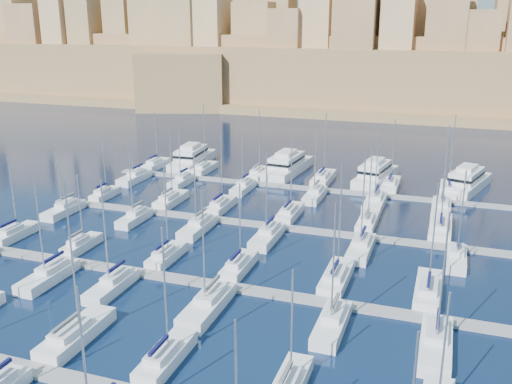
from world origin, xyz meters
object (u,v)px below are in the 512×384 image
at_px(motor_yacht_a, 192,158).
at_px(motor_yacht_c, 375,174).
at_px(motor_yacht_d, 467,181).
at_px(motor_yacht_b, 287,165).
at_px(sailboat_2, 76,334).

height_order(motor_yacht_a, motor_yacht_c, same).
distance_m(motor_yacht_c, motor_yacht_d, 17.29).
bearing_deg(motor_yacht_b, motor_yacht_d, -1.35).
bearing_deg(motor_yacht_a, motor_yacht_d, -0.35).
xyz_separation_m(sailboat_2, motor_yacht_d, (38.06, 69.59, 0.95)).
relative_size(sailboat_2, motor_yacht_a, 0.96).
relative_size(sailboat_2, motor_yacht_b, 0.91).
bearing_deg(motor_yacht_b, sailboat_2, -91.71).
relative_size(motor_yacht_a, motor_yacht_b, 0.94).
xyz_separation_m(motor_yacht_a, motor_yacht_d, (57.94, -0.36, 0.00)).
bearing_deg(motor_yacht_c, motor_yacht_a, 179.17).
bearing_deg(motor_yacht_b, motor_yacht_c, -3.31).
distance_m(motor_yacht_a, motor_yacht_d, 57.94).
distance_m(motor_yacht_b, motor_yacht_d, 35.97).
xyz_separation_m(sailboat_2, motor_yacht_c, (20.77, 69.35, 0.95)).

